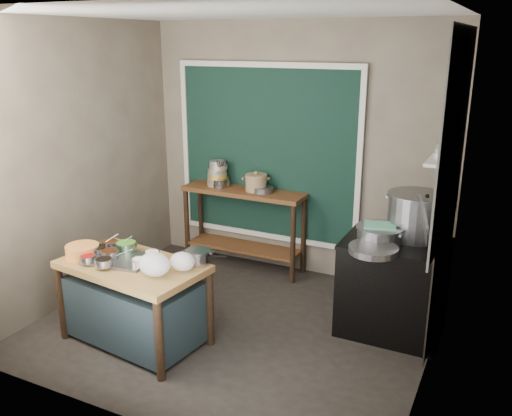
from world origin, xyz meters
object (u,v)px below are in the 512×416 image
at_px(prep_table, 135,303).
at_px(ceramic_crock, 256,183).
at_px(back_counter, 244,229).
at_px(condiment_tray, 119,259).
at_px(yellow_basin, 83,251).
at_px(stock_pot, 415,216).
at_px(steamer, 379,234).
at_px(saucepan, 198,257).
at_px(stove_block, 393,289).
at_px(utensil_cup, 220,183).

relative_size(prep_table, ceramic_crock, 4.86).
height_order(back_counter, condiment_tray, back_counter).
xyz_separation_m(condiment_tray, yellow_basin, (-0.34, -0.08, 0.04)).
xyz_separation_m(stock_pot, steamer, (-0.26, -0.24, -0.14)).
xyz_separation_m(condiment_tray, stock_pot, (2.25, 1.35, 0.32)).
xyz_separation_m(saucepan, stock_pot, (1.59, 1.10, 0.27)).
relative_size(stove_block, ceramic_crock, 3.50).
distance_m(yellow_basin, saucepan, 1.05).
relative_size(saucepan, steamer, 0.53).
distance_m(prep_table, steamer, 2.24).
height_order(yellow_basin, stock_pot, stock_pot).
bearing_deg(condiment_tray, back_counter, 82.77).
height_order(saucepan, utensil_cup, utensil_cup).
xyz_separation_m(yellow_basin, ceramic_crock, (0.73, 2.00, 0.23)).
distance_m(yellow_basin, steamer, 2.63).
xyz_separation_m(back_counter, stock_pot, (2.01, -0.55, 0.61)).
xyz_separation_m(back_counter, ceramic_crock, (0.15, 0.02, 0.56)).
bearing_deg(ceramic_crock, condiment_tray, -101.58).
bearing_deg(back_counter, prep_table, -93.01).
xyz_separation_m(back_counter, steamer, (1.75, -0.78, 0.47)).
height_order(prep_table, stove_block, stove_block).
distance_m(utensil_cup, stock_pot, 2.36).
distance_m(back_counter, stove_block, 2.04).
distance_m(stove_block, yellow_basin, 2.80).
xyz_separation_m(condiment_tray, ceramic_crock, (0.39, 1.91, 0.27)).
bearing_deg(ceramic_crock, stove_block, -23.09).
bearing_deg(prep_table, condiment_tray, -176.23).
bearing_deg(yellow_basin, prep_table, 9.05).
bearing_deg(utensil_cup, yellow_basin, -98.41).
bearing_deg(condiment_tray, saucepan, 20.58).
xyz_separation_m(prep_table, yellow_basin, (-0.48, -0.08, 0.43)).
relative_size(back_counter, yellow_basin, 4.97).
relative_size(prep_table, saucepan, 5.60).
xyz_separation_m(stove_block, utensil_cup, (-2.19, 0.70, 0.57)).
bearing_deg(back_counter, condiment_tray, -97.23).
bearing_deg(steamer, stove_block, 19.52).
distance_m(ceramic_crock, steamer, 1.79).
relative_size(stove_block, yellow_basin, 3.09).
distance_m(stove_block, steamer, 0.55).
height_order(prep_table, stock_pot, stock_pot).
xyz_separation_m(back_counter, saucepan, (0.42, -1.65, 0.34)).
distance_m(stove_block, utensil_cup, 2.37).
bearing_deg(stock_pot, prep_table, -147.22).
bearing_deg(saucepan, yellow_basin, 176.52).
bearing_deg(steamer, back_counter, 155.98).
bearing_deg(back_counter, steamer, -24.02).
height_order(back_counter, yellow_basin, back_counter).
bearing_deg(utensil_cup, saucepan, -66.48).
xyz_separation_m(saucepan, ceramic_crock, (-0.26, 1.67, 0.23)).
relative_size(back_counter, stove_block, 1.61).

